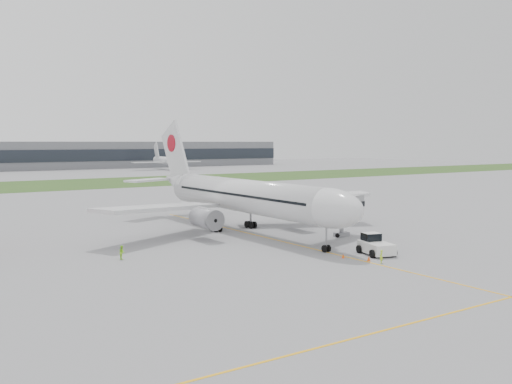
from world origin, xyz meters
TOP-DOWN VIEW (x-y plane):
  - ground at (0.00, 0.00)m, footprint 600.00×600.00m
  - apron_markings at (0.00, -5.00)m, footprint 70.00×70.00m
  - grass_strip at (0.00, 120.00)m, footprint 600.00×50.00m
  - airliner at (0.00, 4.87)m, footprint 48.13×53.95m
  - pushback_tug at (4.10, -19.30)m, footprint 4.33×5.43m
  - jet_bridge at (6.54, -8.88)m, footprint 12.82×7.45m
  - safety_cone_left at (-0.80, -18.96)m, footprint 0.37×0.37m
  - safety_cone_right at (0.50, -21.87)m, footprint 0.42×0.42m
  - ground_crew_near at (0.83, -23.47)m, footprint 0.66×0.61m
  - ground_crew_far at (-22.79, -5.02)m, footprint 0.76×0.90m
  - distant_aircraft_right at (75.04, 191.77)m, footprint 37.52×33.79m

SIDE VIEW (x-z plane):
  - ground at x=0.00m, z-range 0.00..0.00m
  - apron_markings at x=0.00m, z-range -0.02..0.02m
  - distant_aircraft_right at x=75.04m, z-range -6.68..6.68m
  - grass_strip at x=0.00m, z-range 0.00..0.02m
  - safety_cone_left at x=-0.80m, z-range 0.00..0.51m
  - safety_cone_right at x=0.50m, z-range 0.00..0.58m
  - ground_crew_near at x=0.83m, z-range 0.00..1.51m
  - ground_crew_far at x=-22.79m, z-range 0.00..1.65m
  - pushback_tug at x=4.10m, z-range -0.10..2.40m
  - jet_bridge at x=6.54m, z-range 1.47..7.59m
  - airliner at x=0.00m, z-range -3.28..14.60m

